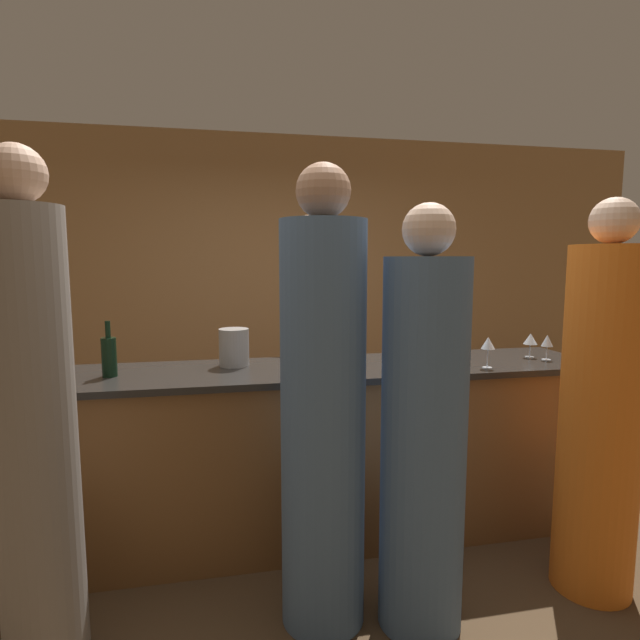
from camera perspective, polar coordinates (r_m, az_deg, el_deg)
The scene contains 14 objects.
ground_plane at distance 3.14m, azimuth -0.52°, elevation -23.24°, with size 14.00×14.00×0.00m, color #4C3823.
back_wall at distance 5.06m, azimuth -5.61°, elevation 4.82°, with size 8.00×0.06×2.80m.
bar_counter at distance 2.93m, azimuth -0.53°, elevation -14.82°, with size 3.25×0.65×0.99m.
bartender at distance 3.61m, azimuth -1.17°, elevation -4.35°, with size 0.39×0.39×1.89m.
guest_0 at distance 2.70m, azimuth 29.43°, elevation -9.38°, with size 0.36×0.36×1.85m.
guest_1 at distance 2.18m, azimuth -29.93°, elevation -11.00°, with size 0.30×0.30×1.98m.
guest_2 at distance 2.20m, azimuth 11.74°, elevation -12.96°, with size 0.36×0.36×1.80m.
guest_3 at distance 2.15m, azimuth 0.36°, elevation -11.00°, with size 0.36×0.36×1.96m.
wine_bottle_0 at distance 2.75m, azimuth -22.96°, elevation -3.78°, with size 0.07×0.07×0.29m.
ice_bucket at distance 2.84m, azimuth -9.80°, elevation -3.09°, with size 0.17×0.17×0.21m.
wine_glass_0 at distance 3.24m, azimuth 24.53°, elevation -2.24°, with size 0.07×0.07×0.15m.
wine_glass_1 at distance 2.71m, azimuth 8.32°, elevation -3.48°, with size 0.06×0.06×0.14m.
wine_glass_3 at distance 3.29m, azimuth 22.91°, elevation -2.07°, with size 0.08×0.08×0.15m.
wine_glass_4 at distance 2.88m, azimuth 18.66°, elevation -2.62°, with size 0.07×0.07×0.17m.
Camera 1 is at (-0.51, -2.67, 1.57)m, focal length 28.00 mm.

